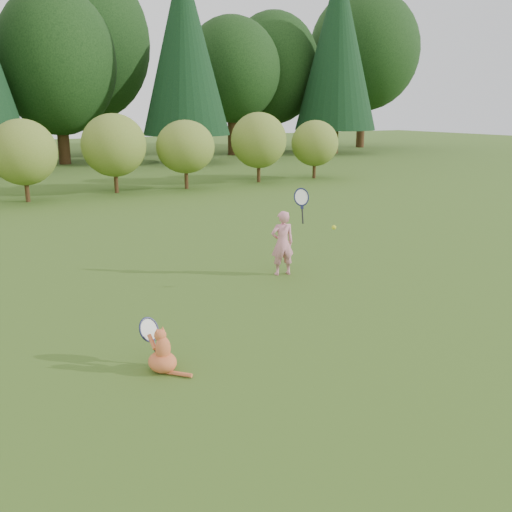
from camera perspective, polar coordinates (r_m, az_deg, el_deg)
ground at (r=8.33m, az=1.56°, el=-6.05°), size 100.00×100.00×0.00m
shrub_row at (r=20.11m, az=-18.40°, el=9.55°), size 28.00×3.00×2.80m
woodland_backdrop at (r=30.26m, az=-23.68°, el=22.21°), size 48.00×10.00×15.00m
child at (r=10.21m, az=2.72°, el=1.46°), size 0.70×0.48×1.75m
cat at (r=6.69m, az=-9.45°, el=-9.11°), size 0.46×0.79×0.70m
tennis_ball at (r=9.28m, az=7.80°, el=2.86°), size 0.07×0.07×0.07m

